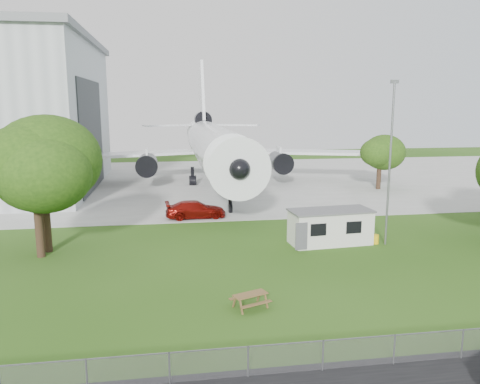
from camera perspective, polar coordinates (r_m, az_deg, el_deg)
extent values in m
plane|color=#3B611E|center=(28.85, 7.74, -10.62)|extent=(160.00, 160.00, 0.00)
cube|color=#B7B7B2|center=(65.06, -1.70, 1.43)|extent=(120.00, 46.00, 0.03)
cube|color=#2D3033|center=(59.57, -17.62, 6.61)|extent=(0.16, 16.00, 12.96)
cylinder|color=white|center=(60.27, -3.16, 5.56)|extent=(5.40, 34.00, 5.40)
cone|color=white|center=(41.50, -0.59, 3.28)|extent=(5.40, 5.50, 5.40)
cone|color=white|center=(81.09, -4.62, 7.40)|extent=(4.86, 9.00, 4.86)
cube|color=white|center=(63.64, -14.74, 4.41)|extent=(21.36, 10.77, 0.36)
cube|color=white|center=(65.88, 7.50, 4.87)|extent=(21.36, 10.77, 0.36)
cube|color=white|center=(80.97, -4.69, 11.43)|extent=(0.46, 9.96, 12.17)
cylinder|color=#515459|center=(59.77, -11.24, 3.30)|extent=(2.50, 4.20, 2.50)
cylinder|color=#515459|center=(61.40, 4.84, 3.66)|extent=(2.50, 4.20, 2.50)
cylinder|color=#515459|center=(80.00, -4.59, 8.79)|extent=(2.60, 4.50, 2.60)
cylinder|color=black|center=(45.57, -1.21, -1.03)|extent=(0.36, 0.36, 2.40)
cylinder|color=black|center=(61.52, -5.81, 1.96)|extent=(0.44, 0.44, 2.40)
cylinder|color=black|center=(62.04, -0.64, 2.09)|extent=(0.44, 0.44, 2.40)
cube|color=silver|center=(36.11, 10.93, -4.26)|extent=(6.19, 3.01, 2.50)
cube|color=#59595B|center=(35.80, 11.00, -2.23)|extent=(6.41, 3.23, 0.12)
cylinder|color=gold|center=(37.08, 16.17, -5.54)|extent=(0.50, 0.50, 0.70)
cube|color=gray|center=(20.81, 15.56, -19.79)|extent=(58.00, 0.04, 1.30)
cylinder|color=slate|center=(36.01, 17.79, 3.09)|extent=(0.16, 0.16, 12.00)
cylinder|color=#382619|center=(36.14, -22.46, -4.09)|extent=(0.56, 0.56, 3.46)
sphere|color=#3A6016|center=(35.37, -22.94, 2.55)|extent=(7.80, 7.80, 7.80)
cylinder|color=#382619|center=(35.08, -23.26, -4.51)|extent=(0.56, 0.56, 3.54)
sphere|color=#3A6016|center=(34.28, -23.79, 2.49)|extent=(6.85, 6.85, 6.85)
cylinder|color=#382619|center=(60.65, 16.55, 1.67)|extent=(0.56, 0.56, 2.86)
sphere|color=#3A6016|center=(60.23, 16.73, 4.95)|extent=(5.26, 5.26, 5.26)
imported|color=maroon|center=(43.58, -5.44, -2.16)|extent=(5.66, 2.59, 1.60)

